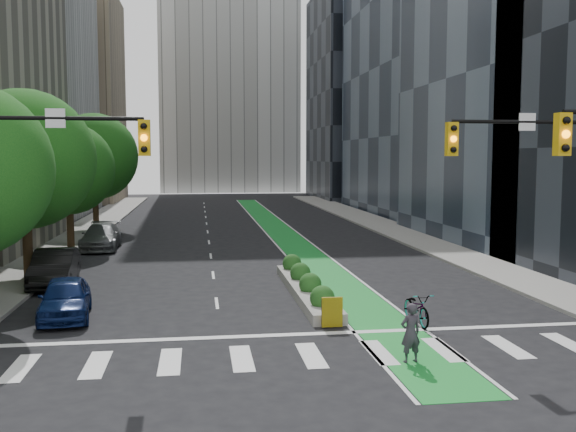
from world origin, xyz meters
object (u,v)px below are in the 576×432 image
object	(u,v)px
parked_car_left_near	(65,298)
parked_car_left_far	(101,237)
parked_car_left_mid	(55,268)
median_planter	(306,286)
bicycle	(417,308)
cyclist	(411,333)

from	to	relation	value
parked_car_left_near	parked_car_left_far	xyz separation A→B (m)	(-1.25, 17.30, 0.06)
parked_car_left_far	parked_car_left_mid	bearing A→B (deg)	-92.85
parked_car_left_far	parked_car_left_near	bearing A→B (deg)	-86.82
median_planter	bicycle	world-z (taller)	same
parked_car_left_mid	parked_car_left_far	xyz separation A→B (m)	(0.37, 11.31, -0.03)
bicycle	parked_car_left_far	distance (m)	23.83
median_planter	parked_car_left_far	size ratio (longest dim) A/B	1.92
cyclist	parked_car_left_mid	xyz separation A→B (m)	(-12.12, 12.43, -0.04)
bicycle	parked_car_left_mid	bearing A→B (deg)	145.37
parked_car_left_mid	parked_car_left_far	world-z (taller)	parked_car_left_mid
median_planter	parked_car_left_near	xyz separation A→B (m)	(-9.07, -2.60, 0.35)
median_planter	parked_car_left_near	size ratio (longest dim) A/B	2.43
cyclist	parked_car_left_mid	size ratio (longest dim) A/B	0.34
bicycle	parked_car_left_near	world-z (taller)	parked_car_left_near
parked_car_left_mid	parked_car_left_far	size ratio (longest dim) A/B	0.92
cyclist	parked_car_left_far	world-z (taller)	cyclist
median_planter	parked_car_left_far	world-z (taller)	parked_car_left_far
median_planter	parked_car_left_near	bearing A→B (deg)	-164.03
median_planter	parked_car_left_mid	xyz separation A→B (m)	(-10.70, 3.39, 0.43)
median_planter	parked_car_left_mid	world-z (taller)	parked_car_left_mid
parked_car_left_mid	cyclist	bearing A→B (deg)	-49.78
parked_car_left_mid	parked_car_left_far	distance (m)	11.32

